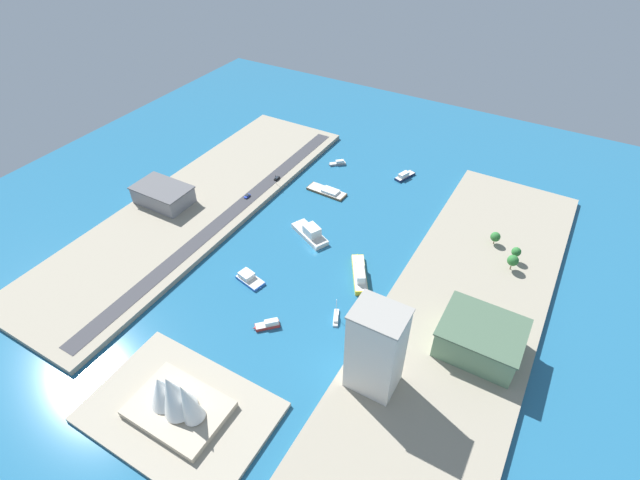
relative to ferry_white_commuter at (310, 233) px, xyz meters
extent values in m
plane|color=#23668E|center=(-8.64, 9.88, -2.83)|extent=(440.00, 440.00, 0.00)
cube|color=#9E937F|center=(-92.54, 9.88, -1.36)|extent=(70.00, 240.00, 2.94)
cube|color=#9E937F|center=(75.26, 9.88, -1.36)|extent=(70.00, 240.00, 2.94)
cube|color=#A89E89|center=(-11.50, 119.87, -1.83)|extent=(72.39, 49.54, 2.00)
cube|color=#38383D|center=(50.23, 9.88, 0.18)|extent=(9.18, 228.00, 0.15)
cube|color=silver|center=(0.55, -0.27, -1.44)|extent=(26.86, 19.11, 2.78)
cone|color=silver|center=(12.72, -6.12, -1.44)|extent=(3.34, 3.34, 2.51)
cube|color=white|center=(-1.61, 0.77, 2.68)|extent=(11.22, 10.28, 5.47)
cube|color=beige|center=(0.55, -0.27, 0.00)|extent=(25.78, 18.35, 0.10)
cube|color=blue|center=(8.33, 46.13, -2.12)|extent=(16.33, 10.65, 1.43)
cone|color=blue|center=(0.61, 47.87, -2.12)|extent=(1.54, 1.54, 1.29)
cube|color=white|center=(10.94, 45.54, -0.05)|extent=(8.17, 7.44, 2.71)
cube|color=beige|center=(8.33, 46.13, -1.35)|extent=(15.67, 10.23, 0.10)
cube|color=red|center=(-16.31, 66.35, -1.99)|extent=(10.82, 10.76, 1.69)
cone|color=red|center=(-11.95, 70.67, -1.99)|extent=(2.16, 2.16, 1.53)
cube|color=white|center=(-17.71, 64.97, -0.12)|extent=(6.27, 6.24, 2.03)
cube|color=beige|center=(-16.31, 66.35, -1.09)|extent=(10.39, 10.33, 0.10)
cube|color=#999EA3|center=(23.80, -76.77, -2.14)|extent=(10.50, 9.86, 1.39)
cone|color=#999EA3|center=(28.26, -72.79, -2.14)|extent=(1.76, 1.76, 1.25)
cube|color=white|center=(22.59, -77.85, -0.53)|extent=(5.79, 5.56, 1.84)
cube|color=beige|center=(23.80, -76.77, -1.40)|extent=(10.08, 9.47, 0.10)
cube|color=brown|center=(13.71, -43.34, -2.13)|extent=(26.14, 9.65, 1.41)
cone|color=brown|center=(26.97, -43.94, -2.13)|extent=(1.32, 1.32, 1.27)
cube|color=white|center=(10.86, -43.21, -0.65)|extent=(10.91, 7.01, 1.56)
cube|color=beige|center=(13.71, -43.34, -1.37)|extent=(25.10, 9.26, 0.10)
cube|color=white|center=(-41.68, 46.17, -2.29)|extent=(6.42, 10.39, 1.08)
cone|color=white|center=(-39.43, 41.20, -2.29)|extent=(1.29, 1.29, 0.97)
cube|color=white|center=(-42.16, 47.22, -1.15)|extent=(3.72, 5.17, 1.21)
cube|color=beige|center=(-41.68, 46.17, -1.70)|extent=(6.16, 9.97, 0.10)
cylinder|color=silver|center=(-41.47, 45.70, 4.11)|extent=(0.24, 0.24, 11.73)
cube|color=yellow|center=(-38.53, 14.89, -1.47)|extent=(19.68, 27.00, 2.73)
cone|color=yellow|center=(-31.07, 2.40, -1.47)|extent=(3.37, 3.37, 2.46)
cube|color=white|center=(-39.31, 16.19, 2.23)|extent=(11.22, 15.05, 4.67)
cube|color=beige|center=(-38.53, 14.89, -0.05)|extent=(18.90, 25.92, 0.10)
cube|color=#1E284C|center=(-23.03, -84.95, -2.06)|extent=(9.70, 16.45, 1.55)
cone|color=#1E284C|center=(-25.70, -92.79, -2.06)|extent=(1.77, 1.77, 1.40)
cube|color=white|center=(-22.52, -83.43, -0.01)|extent=(5.78, 8.44, 2.54)
cube|color=beige|center=(-23.03, -84.95, -1.23)|extent=(9.31, 15.80, 0.10)
cube|color=gray|center=(92.74, 18.86, 5.13)|extent=(32.94, 20.94, 10.06)
cube|color=#59595C|center=(92.74, 18.86, 10.56)|extent=(34.26, 21.78, 0.80)
cube|color=slate|center=(-104.54, 32.64, 7.15)|extent=(33.30, 27.64, 14.09)
cube|color=#47624A|center=(-104.54, 32.64, 14.59)|extent=(34.63, 28.74, 0.80)
cube|color=silver|center=(-71.72, 70.44, 20.86)|extent=(19.52, 15.66, 41.52)
cube|color=#9D9992|center=(-71.72, 70.44, 42.02)|extent=(20.30, 16.29, 0.80)
cylinder|color=black|center=(51.04, -8.78, 0.57)|extent=(0.25, 0.64, 0.64)
cylinder|color=black|center=(52.70, -8.78, 0.57)|extent=(0.25, 0.64, 0.64)
cylinder|color=black|center=(51.05, -11.97, 0.57)|extent=(0.25, 0.64, 0.64)
cylinder|color=black|center=(52.70, -11.97, 0.57)|extent=(0.25, 0.64, 0.64)
cube|color=blue|center=(51.87, -10.38, 0.90)|extent=(1.86, 4.55, 0.84)
cube|color=#262D38|center=(51.87, -10.60, 1.55)|extent=(1.63, 2.55, 0.46)
cylinder|color=black|center=(48.04, -38.14, 0.57)|extent=(0.27, 0.65, 0.64)
cylinder|color=black|center=(46.37, -38.19, 0.57)|extent=(0.27, 0.65, 0.64)
cylinder|color=black|center=(47.93, -34.78, 0.57)|extent=(0.27, 0.65, 0.64)
cylinder|color=black|center=(46.26, -34.83, 0.57)|extent=(0.27, 0.65, 0.64)
cube|color=black|center=(47.15, -36.48, 0.84)|extent=(2.02, 4.86, 0.72)
cube|color=#262D38|center=(47.14, -36.24, 1.52)|extent=(1.73, 2.74, 0.65)
cylinder|color=black|center=(44.51, -31.62, 2.85)|extent=(0.18, 0.18, 5.50)
cube|color=black|center=(44.51, -31.62, 6.10)|extent=(0.36, 0.36, 1.00)
sphere|color=red|center=(44.51, -31.62, 6.45)|extent=(0.24, 0.24, 0.24)
sphere|color=yellow|center=(44.51, -31.62, 6.10)|extent=(0.24, 0.24, 0.24)
sphere|color=green|center=(44.51, -31.62, 5.75)|extent=(0.24, 0.24, 0.24)
cube|color=#BCAD93|center=(-11.50, 119.87, 0.67)|extent=(37.67, 26.67, 3.00)
cone|color=white|center=(-18.61, 119.87, 11.32)|extent=(11.45, 8.49, 19.48)
cone|color=white|center=(-11.50, 119.87, 10.99)|extent=(16.71, 13.40, 20.00)
cone|color=white|center=(-4.93, 119.87, 8.66)|extent=(14.47, 12.89, 14.56)
cylinder|color=brown|center=(-92.46, -42.33, 1.44)|extent=(0.50, 0.50, 2.67)
sphere|color=#2D7233|center=(-92.46, -42.33, 4.92)|extent=(5.36, 5.36, 5.36)
cylinder|color=brown|center=(-105.20, -33.64, 2.22)|extent=(0.50, 0.50, 4.22)
sphere|color=#2D7233|center=(-105.20, -33.64, 6.29)|extent=(4.90, 4.90, 4.90)
cylinder|color=brown|center=(-105.23, -26.12, 1.98)|extent=(0.50, 0.50, 3.75)
sphere|color=#2D7233|center=(-105.23, -26.12, 6.16)|extent=(5.76, 5.76, 5.76)
camera|label=1|loc=(-109.78, 179.63, 172.31)|focal=26.96mm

